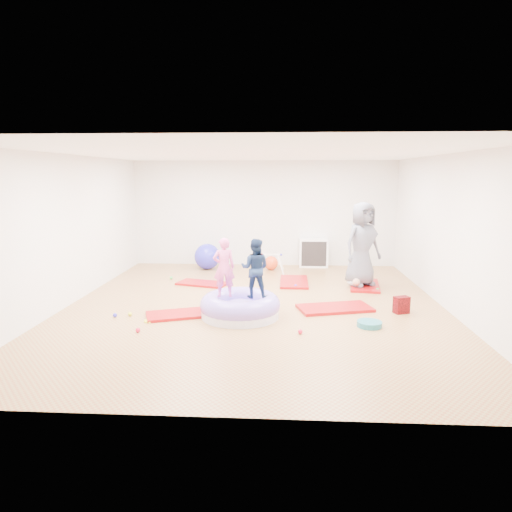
{
  "coord_description": "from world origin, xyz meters",
  "views": [
    {
      "loc": [
        0.5,
        -8.23,
        2.42
      ],
      "look_at": [
        0.0,
        0.3,
        0.9
      ],
      "focal_mm": 32.0,
      "sensor_mm": 36.0,
      "label": 1
    }
  ],
  "objects": [
    {
      "name": "gym_mat_front_left",
      "position": [
        -1.27,
        -0.66,
        0.02
      ],
      "size": [
        1.28,
        0.93,
        0.05
      ],
      "primitive_type": "cube",
      "rotation": [
        0.0,
        0.0,
        0.34
      ],
      "color": "#B4060D",
      "rests_on": "ground"
    },
    {
      "name": "cube_shelf",
      "position": [
        1.33,
        3.79,
        0.38
      ],
      "size": [
        0.76,
        0.37,
        0.76
      ],
      "color": "white",
      "rests_on": "ground"
    },
    {
      "name": "backpack",
      "position": [
        2.62,
        -0.29,
        0.15
      ],
      "size": [
        0.3,
        0.24,
        0.3
      ],
      "primitive_type": "cube",
      "rotation": [
        0.0,
        0.0,
        0.37
      ],
      "color": "maroon",
      "rests_on": "ground"
    },
    {
      "name": "room",
      "position": [
        0.0,
        0.0,
        1.4
      ],
      "size": [
        7.01,
        8.01,
        2.81
      ],
      "color": "#A1884D",
      "rests_on": "ground"
    },
    {
      "name": "adult_caregiver",
      "position": [
        2.22,
        1.59,
        0.96
      ],
      "size": [
        1.05,
        0.95,
        1.81
      ],
      "primitive_type": "imported",
      "rotation": [
        0.0,
        0.0,
        0.56
      ],
      "color": "slate",
      "rests_on": "gym_mat_rear_right"
    },
    {
      "name": "balance_disc",
      "position": [
        1.92,
        -1.07,
        0.04
      ],
      "size": [
        0.4,
        0.4,
        0.09
      ],
      "primitive_type": "cylinder",
      "color": "#237383",
      "rests_on": "ground"
    },
    {
      "name": "child_pink",
      "position": [
        -0.49,
        -0.64,
        0.92
      ],
      "size": [
        0.42,
        0.32,
        1.03
      ],
      "primitive_type": "imported",
      "rotation": [
        0.0,
        0.0,
        3.35
      ],
      "color": "pink",
      "rests_on": "inflatable_cushion"
    },
    {
      "name": "child_navy",
      "position": [
        0.04,
        -0.67,
        0.91
      ],
      "size": [
        0.54,
        0.45,
        1.02
      ],
      "primitive_type": "imported",
      "rotation": [
        0.0,
        0.0,
        3.01
      ],
      "color": "#142649",
      "rests_on": "inflatable_cushion"
    },
    {
      "name": "gym_mat_right",
      "position": [
        1.47,
        -0.14,
        0.03
      ],
      "size": [
        1.44,
        0.97,
        0.05
      ],
      "primitive_type": "cube",
      "rotation": [
        0.0,
        0.0,
        0.26
      ],
      "color": "#B4060D",
      "rests_on": "ground"
    },
    {
      "name": "gym_mat_rear_right",
      "position": [
        2.32,
        1.66,
        0.03
      ],
      "size": [
        0.78,
        1.3,
        0.05
      ],
      "primitive_type": "cube",
      "rotation": [
        0.0,
        0.0,
        1.43
      ],
      "color": "#B4060D",
      "rests_on": "ground"
    },
    {
      "name": "yellow_toy",
      "position": [
        -1.71,
        -1.04,
        0.01
      ],
      "size": [
        0.18,
        0.18,
        0.03
      ],
      "primitive_type": "cylinder",
      "color": "#F0FA25",
      "rests_on": "ground"
    },
    {
      "name": "infant",
      "position": [
        2.08,
        1.46,
        0.15
      ],
      "size": [
        0.34,
        0.34,
        0.2
      ],
      "color": "#CFE0FB",
      "rests_on": "gym_mat_rear_right"
    },
    {
      "name": "inflatable_cushion",
      "position": [
        -0.22,
        -0.66,
        0.17
      ],
      "size": [
        1.39,
        1.39,
        0.44
      ],
      "rotation": [
        0.0,
        0.0,
        -0.14
      ],
      "color": "white",
      "rests_on": "ground"
    },
    {
      "name": "ball_pit_balls",
      "position": [
        -0.61,
        0.03,
        0.04
      ],
      "size": [
        4.97,
        3.73,
        0.07
      ],
      "color": "red",
      "rests_on": "ground"
    },
    {
      "name": "infant_play_gym",
      "position": [
        0.23,
        2.9,
        0.33
      ],
      "size": [
        0.64,
        0.61,
        0.49
      ],
      "rotation": [
        0.0,
        0.0,
        -0.19
      ],
      "color": "white",
      "rests_on": "ground"
    },
    {
      "name": "gym_mat_mid_left",
      "position": [
        -1.29,
        1.64,
        0.02
      ],
      "size": [
        1.21,
        0.84,
        0.05
      ],
      "primitive_type": "cube",
      "rotation": [
        0.0,
        0.0,
        -0.29
      ],
      "color": "#B4060D",
      "rests_on": "ground"
    },
    {
      "name": "exercise_ball_blue",
      "position": [
        -1.45,
        3.33,
        0.33
      ],
      "size": [
        0.67,
        0.67,
        0.67
      ],
      "primitive_type": "sphere",
      "color": "#2D2AD3",
      "rests_on": "ground"
    },
    {
      "name": "exercise_ball_orange",
      "position": [
        0.21,
        3.33,
        0.18
      ],
      "size": [
        0.36,
        0.36,
        0.36
      ],
      "primitive_type": "sphere",
      "color": "#FF4C1F",
      "rests_on": "ground"
    },
    {
      "name": "gym_mat_center_back",
      "position": [
        0.77,
        1.9,
        0.03
      ],
      "size": [
        0.63,
        1.24,
        0.05
      ],
      "primitive_type": "cube",
      "rotation": [
        0.0,
        0.0,
        1.56
      ],
      "color": "#B4060D",
      "rests_on": "ground"
    }
  ]
}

